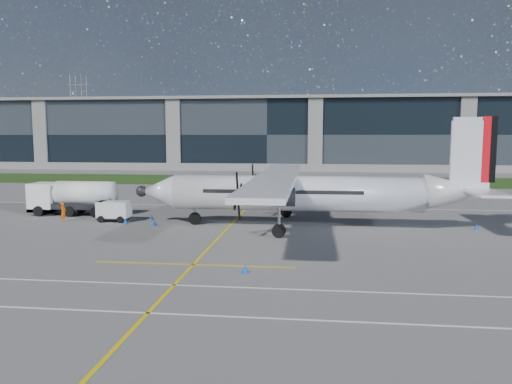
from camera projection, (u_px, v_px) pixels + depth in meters
name	position (u px, v px, depth m)	size (l,w,h in m)	color
ground	(248.00, 185.00, 74.90)	(400.00, 400.00, 0.00)	slate
grass_strip	(254.00, 180.00, 82.79)	(400.00, 18.00, 0.04)	#203E10
terminal_building	(271.00, 135.00, 113.50)	(120.00, 20.00, 15.00)	black
tree_line	(286.00, 148.00, 173.20)	(400.00, 6.00, 6.00)	black
pylon_west	(79.00, 115.00, 191.03)	(9.00, 4.60, 30.00)	gray
yellow_taxiway_centerline	(236.00, 219.00, 44.96)	(0.20, 70.00, 0.01)	yellow
white_lane_line	(81.00, 310.00, 21.63)	(90.00, 0.15, 0.01)	white
turboprop_aircraft	(309.00, 173.00, 40.62)	(28.87, 29.94, 8.98)	silver
fuel_tanker_truck	(67.00, 198.00, 47.29)	(8.56, 2.78, 3.21)	white
baggage_tug	(114.00, 211.00, 43.75)	(2.92, 1.75, 1.75)	silver
ground_crew_person	(63.00, 211.00, 43.59)	(0.78, 0.56, 1.92)	#F25907
safety_cone_tail	(477.00, 227.00, 39.86)	(0.36, 0.36, 0.50)	#0B46BE
safety_cone_nose_port	(154.00, 223.00, 41.75)	(0.36, 0.36, 0.50)	#0B46BE
safety_cone_portwing	(245.00, 268.00, 27.47)	(0.36, 0.36, 0.50)	#0B46BE
safety_cone_stbdwing	(290.00, 200.00, 56.44)	(0.36, 0.36, 0.50)	#0B46BE
safety_cone_fwd	(125.00, 221.00, 42.42)	(0.36, 0.36, 0.50)	#0B46BE
safety_cone_nose_stbd	(151.00, 217.00, 44.68)	(0.36, 0.36, 0.50)	#0B46BE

